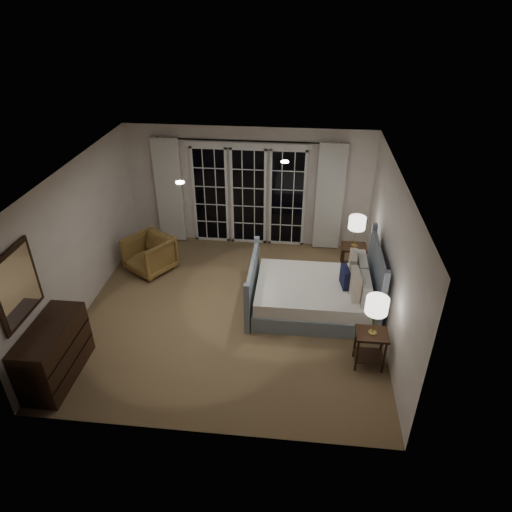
# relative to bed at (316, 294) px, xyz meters

# --- Properties ---
(floor) EXTENTS (5.00, 5.00, 0.00)m
(floor) POSITION_rel_bed_xyz_m (-1.42, -0.21, -0.31)
(floor) COLOR brown
(floor) RESTS_ON ground
(ceiling) EXTENTS (5.00, 5.00, 0.00)m
(ceiling) POSITION_rel_bed_xyz_m (-1.42, -0.21, 2.19)
(ceiling) COLOR silver
(ceiling) RESTS_ON wall_back
(wall_left) EXTENTS (0.02, 5.00, 2.50)m
(wall_left) POSITION_rel_bed_xyz_m (-3.92, -0.21, 0.94)
(wall_left) COLOR white
(wall_left) RESTS_ON floor
(wall_right) EXTENTS (0.02, 5.00, 2.50)m
(wall_right) POSITION_rel_bed_xyz_m (1.08, -0.21, 0.94)
(wall_right) COLOR white
(wall_right) RESTS_ON floor
(wall_back) EXTENTS (5.00, 0.02, 2.50)m
(wall_back) POSITION_rel_bed_xyz_m (-1.42, 2.29, 0.94)
(wall_back) COLOR white
(wall_back) RESTS_ON floor
(wall_front) EXTENTS (5.00, 0.02, 2.50)m
(wall_front) POSITION_rel_bed_xyz_m (-1.42, -2.71, 0.94)
(wall_front) COLOR white
(wall_front) RESTS_ON floor
(french_doors) EXTENTS (2.50, 0.04, 2.20)m
(french_doors) POSITION_rel_bed_xyz_m (-1.42, 2.25, 0.77)
(french_doors) COLOR black
(french_doors) RESTS_ON wall_back
(curtain_rod) EXTENTS (3.50, 0.03, 0.03)m
(curtain_rod) POSITION_rel_bed_xyz_m (-1.42, 2.19, 1.94)
(curtain_rod) COLOR black
(curtain_rod) RESTS_ON wall_back
(curtain_left) EXTENTS (0.55, 0.10, 2.25)m
(curtain_left) POSITION_rel_bed_xyz_m (-3.07, 2.17, 0.84)
(curtain_left) COLOR silver
(curtain_left) RESTS_ON curtain_rod
(curtain_right) EXTENTS (0.55, 0.10, 2.25)m
(curtain_right) POSITION_rel_bed_xyz_m (0.23, 2.17, 0.84)
(curtain_right) COLOR silver
(curtain_right) RESTS_ON curtain_rod
(downlight_a) EXTENTS (0.12, 0.12, 0.01)m
(downlight_a) POSITION_rel_bed_xyz_m (-0.62, 0.39, 2.18)
(downlight_a) COLOR white
(downlight_a) RESTS_ON ceiling
(downlight_b) EXTENTS (0.12, 0.12, 0.01)m
(downlight_b) POSITION_rel_bed_xyz_m (-2.02, -0.61, 2.18)
(downlight_b) COLOR white
(downlight_b) RESTS_ON ceiling
(bed) EXTENTS (2.10, 1.50, 1.22)m
(bed) POSITION_rel_bed_xyz_m (0.00, 0.00, 0.00)
(bed) COLOR slate
(bed) RESTS_ON floor
(nightstand_left) EXTENTS (0.46, 0.37, 0.60)m
(nightstand_left) POSITION_rel_bed_xyz_m (0.77, -1.27, 0.07)
(nightstand_left) COLOR black
(nightstand_left) RESTS_ON floor
(nightstand_right) EXTENTS (0.47, 0.37, 0.61)m
(nightstand_right) POSITION_rel_bed_xyz_m (0.71, 1.20, 0.08)
(nightstand_right) COLOR black
(nightstand_right) RESTS_ON floor
(lamp_left) EXTENTS (0.31, 0.31, 0.61)m
(lamp_left) POSITION_rel_bed_xyz_m (0.77, -1.27, 0.77)
(lamp_left) COLOR #B49D48
(lamp_left) RESTS_ON nightstand_left
(lamp_right) EXTENTS (0.31, 0.31, 0.60)m
(lamp_right) POSITION_rel_bed_xyz_m (0.71, 1.20, 0.77)
(lamp_right) COLOR #B49D48
(lamp_right) RESTS_ON nightstand_right
(armchair) EXTENTS (1.07, 1.08, 0.72)m
(armchair) POSITION_rel_bed_xyz_m (-3.19, 0.91, 0.04)
(armchair) COLOR brown
(armchair) RESTS_ON floor
(dresser) EXTENTS (0.53, 1.24, 0.88)m
(dresser) POSITION_rel_bed_xyz_m (-3.65, -1.97, 0.12)
(dresser) COLOR black
(dresser) RESTS_ON floor
(mirror) EXTENTS (0.05, 0.85, 1.00)m
(mirror) POSITION_rel_bed_xyz_m (-3.89, -1.97, 1.24)
(mirror) COLOR black
(mirror) RESTS_ON wall_left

